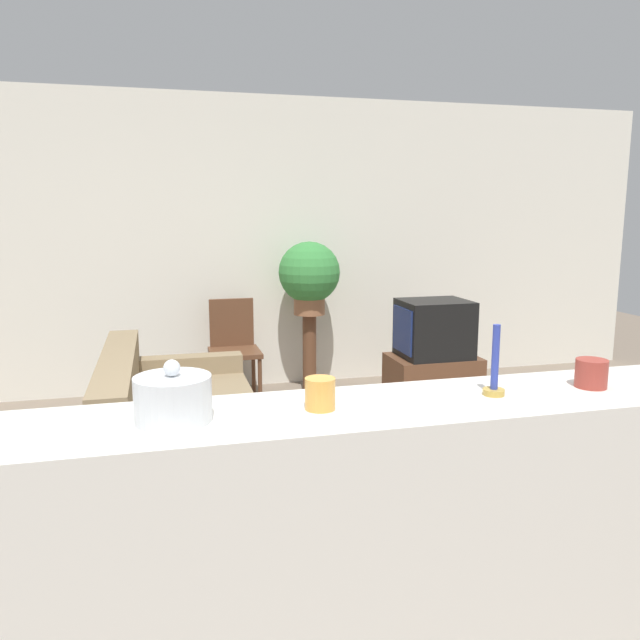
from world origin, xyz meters
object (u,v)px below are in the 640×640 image
(couch, at_px, (177,433))
(television, at_px, (433,329))
(wooden_chair, at_px, (234,344))
(potted_plant, at_px, (309,275))
(decorative_bowl, at_px, (173,398))

(couch, distance_m, television, 2.36)
(couch, relative_size, wooden_chair, 1.99)
(television, bearing_deg, couch, -157.25)
(wooden_chair, height_order, potted_plant, potted_plant)
(potted_plant, bearing_deg, couch, -127.44)
(television, relative_size, potted_plant, 0.86)
(television, xyz_separation_m, potted_plant, (-0.89, 0.73, 0.40))
(couch, xyz_separation_m, decorative_bowl, (-0.04, -2.08, 0.85))
(couch, relative_size, decorative_bowl, 8.04)
(wooden_chair, distance_m, potted_plant, 0.92)
(television, xyz_separation_m, wooden_chair, (-1.59, 0.74, -0.20))
(television, height_order, decorative_bowl, decorative_bowl)
(couch, relative_size, potted_plant, 2.65)
(couch, distance_m, potted_plant, 2.21)
(couch, distance_m, wooden_chair, 1.74)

